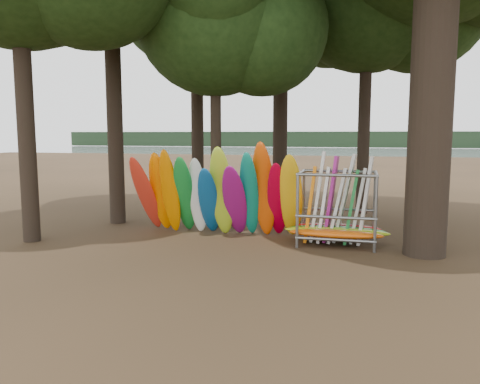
# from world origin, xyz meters

# --- Properties ---
(ground) EXTENTS (120.00, 120.00, 0.00)m
(ground) POSITION_xyz_m (0.00, 0.00, 0.00)
(ground) COLOR #47331E
(ground) RESTS_ON ground
(lake) EXTENTS (160.00, 160.00, 0.00)m
(lake) POSITION_xyz_m (0.00, 60.00, 0.00)
(lake) COLOR gray
(lake) RESTS_ON ground
(far_shore) EXTENTS (160.00, 4.00, 4.00)m
(far_shore) POSITION_xyz_m (0.00, 110.00, 2.00)
(far_shore) COLOR black
(far_shore) RESTS_ON ground
(oak_5) EXTENTS (6.41, 6.41, 10.19)m
(oak_5) POSITION_xyz_m (-1.71, 2.48, 7.38)
(oak_5) COLOR black
(oak_5) RESTS_ON ground
(kayak_row) EXTENTS (5.67, 2.01, 3.21)m
(kayak_row) POSITION_xyz_m (-1.18, 0.98, 1.34)
(kayak_row) COLOR red
(kayak_row) RESTS_ON ground
(storage_rack) EXTENTS (3.13, 1.52, 2.81)m
(storage_rack) POSITION_xyz_m (2.65, 0.74, 1.02)
(storage_rack) COLOR slate
(storage_rack) RESTS_ON ground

